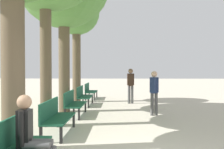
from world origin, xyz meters
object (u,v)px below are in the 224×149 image
Objects in this scene: bench_row_0 at (13,146)px; pedestrian_near at (154,90)px; bench_row_4 at (90,90)px; pedestrian_mid at (131,84)px; person_seated at (32,132)px; bench_row_2 at (73,102)px; bench_row_1 at (55,115)px; tree_row_3 at (76,14)px; bench_row_3 at (83,95)px.

pedestrian_near is at bearing 60.87° from bench_row_0.
pedestrian_near reaches higher than bench_row_4.
pedestrian_mid is (-0.69, 3.11, 0.05)m from pedestrian_near.
pedestrian_mid reaches higher than person_seated.
bench_row_4 is at bearing 90.00° from bench_row_2.
bench_row_1 is 0.29× the size of tree_row_3.
pedestrian_near is at bearing -39.67° from bench_row_3.
tree_row_3 reaches higher than bench_row_1.
bench_row_0 is 1.32× the size of person_seated.
bench_row_1 is at bearing -85.38° from tree_row_3.
bench_row_1 is 5.04m from bench_row_3.
pedestrian_mid reaches higher than pedestrian_near.
pedestrian_mid reaches higher than bench_row_4.
bench_row_2 is 5.04m from bench_row_4.
bench_row_1 is 1.32× the size of person_seated.
pedestrian_near reaches higher than bench_row_3.
bench_row_4 is at bearing 90.00° from bench_row_3.
bench_row_3 is at bearing 90.00° from bench_row_0.
bench_row_3 is 1.04× the size of pedestrian_near.
pedestrian_near is (2.88, -2.39, 0.42)m from bench_row_3.
bench_row_2 is 1.00× the size of bench_row_3.
person_seated is at bearing -88.59° from bench_row_4.
bench_row_2 is (0.00, 2.52, 0.00)m from bench_row_1.
bench_row_0 is at bearing -86.71° from tree_row_3.
bench_row_2 is 1.04× the size of pedestrian_near.
bench_row_0 is 10.08m from bench_row_4.
tree_row_3 reaches higher than bench_row_3.
bench_row_4 is 1.32× the size of person_seated.
pedestrian_mid is at bearing 55.88° from bench_row_2.
bench_row_2 is at bearing 90.00° from bench_row_1.
bench_row_3 is at bearing -90.00° from bench_row_4.
bench_row_4 is (0.00, 2.52, 0.00)m from bench_row_3.
bench_row_1 is (0.00, 2.52, 0.00)m from bench_row_0.
bench_row_2 is 1.00× the size of bench_row_4.
person_seated is (0.75, -8.64, -3.76)m from tree_row_3.
person_seated is 0.79× the size of pedestrian_near.
bench_row_4 is 9.96m from person_seated.
bench_row_0 is 1.00× the size of bench_row_4.
bench_row_0 is 1.00× the size of bench_row_2.
tree_row_3 is 4.55× the size of person_seated.
bench_row_1 is 0.99× the size of pedestrian_mid.
bench_row_2 is 5.44m from tree_row_3.
bench_row_1 is 7.39m from tree_row_3.
bench_row_1 is at bearing -137.39° from pedestrian_near.
person_seated is (0.24, -9.96, 0.17)m from bench_row_4.
tree_row_3 reaches higher than person_seated.
bench_row_2 is (0.00, 5.04, 0.00)m from bench_row_0.
pedestrian_mid is at bearing -10.14° from tree_row_3.
pedestrian_mid is (2.19, 8.28, 0.48)m from bench_row_0.
bench_row_2 is at bearing 92.84° from person_seated.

